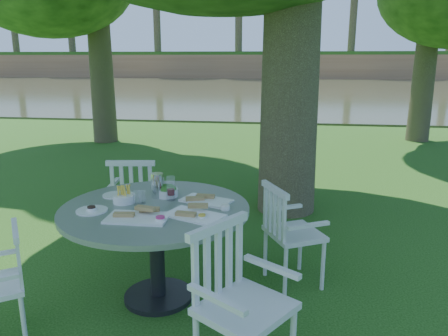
% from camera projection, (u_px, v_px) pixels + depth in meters
% --- Properties ---
extents(ground, '(140.00, 140.00, 0.00)m').
position_uv_depth(ground, '(221.00, 254.00, 4.41)').
color(ground, '#133D0C').
rests_on(ground, ground).
extents(table, '(1.48, 1.48, 0.80)m').
position_uv_depth(table, '(156.00, 224.00, 3.45)').
color(table, black).
rests_on(table, ground).
extents(chair_ne, '(0.58, 0.60, 0.89)m').
position_uv_depth(chair_ne, '(285.00, 228.00, 3.71)').
color(chair_ne, silver).
rests_on(chair_ne, ground).
extents(chair_nw, '(0.53, 0.51, 0.95)m').
position_uv_depth(chair_nw, '(135.00, 196.00, 4.46)').
color(chair_nw, silver).
rests_on(chair_nw, ground).
extents(chair_sw, '(0.55, 0.56, 0.82)m').
position_uv_depth(chair_sw, '(5.00, 276.00, 2.98)').
color(chair_sw, silver).
rests_on(chair_sw, ground).
extents(chair_se, '(0.66, 0.67, 0.98)m').
position_uv_depth(chair_se, '(233.00, 292.00, 2.59)').
color(chair_se, silver).
rests_on(chair_se, ground).
extents(tableware, '(1.16, 0.78, 0.21)m').
position_uv_depth(tableware, '(157.00, 200.00, 3.45)').
color(tableware, white).
rests_on(tableware, table).
extents(river, '(100.00, 28.00, 0.12)m').
position_uv_depth(river, '(277.00, 90.00, 26.48)').
color(river, '#363922').
rests_on(river, ground).
extents(far_bank, '(100.00, 18.00, 15.20)m').
position_uv_depth(far_bank, '(287.00, 1.00, 42.05)').
color(far_bank, '#8B6041').
rests_on(far_bank, ground).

